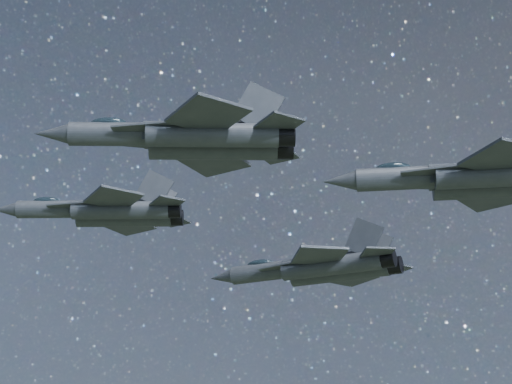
% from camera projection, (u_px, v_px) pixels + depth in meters
% --- Properties ---
extents(jet_lead, '(17.50, 11.61, 4.46)m').
position_uv_depth(jet_lead, '(107.00, 211.00, 75.02)').
color(jet_lead, '#2F343A').
extents(jet_left, '(19.11, 13.59, 4.87)m').
position_uv_depth(jet_left, '(320.00, 268.00, 77.27)').
color(jet_left, '#2F343A').
extents(jet_right, '(17.61, 11.60, 4.51)m').
position_uv_depth(jet_right, '(192.00, 138.00, 55.91)').
color(jet_right, '#2F343A').
extents(jet_slot, '(19.04, 12.91, 4.79)m').
position_uv_depth(jet_slot, '(477.00, 178.00, 60.50)').
color(jet_slot, '#2F343A').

